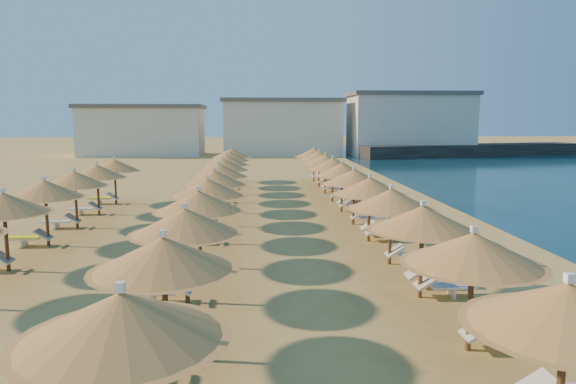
{
  "coord_description": "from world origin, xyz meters",
  "views": [
    {
      "loc": [
        -0.75,
        -20.67,
        4.91
      ],
      "look_at": [
        0.81,
        4.0,
        1.3
      ],
      "focal_mm": 32.0,
      "sensor_mm": 36.0,
      "label": 1
    }
  ],
  "objects": [
    {
      "name": "parasol_row_west",
      "position": [
        -2.6,
        2.32,
        2.17
      ],
      "size": [
        3.01,
        35.36,
        2.7
      ],
      "color": "brown",
      "rests_on": "ground"
    },
    {
      "name": "loungers",
      "position": [
        -0.93,
        2.05,
        0.34
      ],
      "size": [
        15.48,
        33.82,
        0.66
      ],
      "color": "silver",
      "rests_on": "ground"
    },
    {
      "name": "beachgoer_b",
      "position": [
        4.47,
        5.24,
        0.88
      ],
      "size": [
        1.07,
        1.09,
        1.77
      ],
      "primitive_type": "imported",
      "rotation": [
        0.0,
        0.0,
        -0.84
      ],
      "color": "tan",
      "rests_on": "ground"
    },
    {
      "name": "jetty",
      "position": [
        26.73,
        43.1,
        0.75
      ],
      "size": [
        30.16,
        10.28,
        1.5
      ],
      "primitive_type": "cube",
      "rotation": [
        0.0,
        0.0,
        0.21
      ],
      "color": "black",
      "rests_on": "ground"
    },
    {
      "name": "parasol_row_east",
      "position": [
        3.72,
        2.32,
        2.17
      ],
      "size": [
        3.01,
        35.36,
        2.7
      ],
      "color": "brown",
      "rests_on": "ground"
    },
    {
      "name": "beachgoer_c",
      "position": [
        4.74,
        8.54,
        0.92
      ],
      "size": [
        1.08,
        1.09,
        1.85
      ],
      "primitive_type": "imported",
      "rotation": [
        0.0,
        0.0,
        -0.8
      ],
      "color": "tan",
      "rests_on": "ground"
    },
    {
      "name": "parasol_row_inland",
      "position": [
        -8.73,
        0.7,
        2.17
      ],
      "size": [
        3.01,
        19.18,
        2.7
      ],
      "color": "brown",
      "rests_on": "ground"
    },
    {
      "name": "hotel_blocks",
      "position": [
        3.47,
        46.4,
        3.7
      ],
      "size": [
        49.91,
        10.7,
        8.1
      ],
      "color": "silver",
      "rests_on": "ground"
    },
    {
      "name": "ground",
      "position": [
        0.0,
        0.0,
        0.0
      ],
      "size": [
        220.0,
        220.0,
        0.0
      ],
      "primitive_type": "plane",
      "color": "tan",
      "rests_on": "ground"
    }
  ]
}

